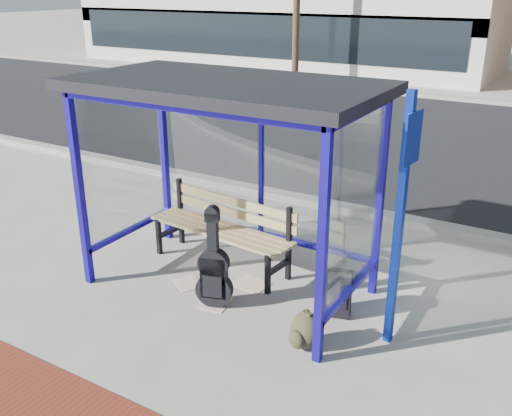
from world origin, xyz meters
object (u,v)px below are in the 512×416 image
Objects in this scene: bench at (224,226)px; backpack at (304,331)px; guitar_bag at (214,273)px; suitcase at (336,293)px.

backpack is at bearing -27.77° from bench.
bench is at bearing 162.66° from backpack.
guitar_bag is (0.47, -0.90, -0.12)m from bench.
backpack is at bearing -26.94° from guitar_bag.
suitcase is (1.70, -0.38, -0.27)m from bench.
bench reaches higher than backpack.
bench is 1.03m from guitar_bag.
guitar_bag is at bearing -172.19° from suitcase.
bench reaches higher than suitcase.
suitcase reaches higher than backpack.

